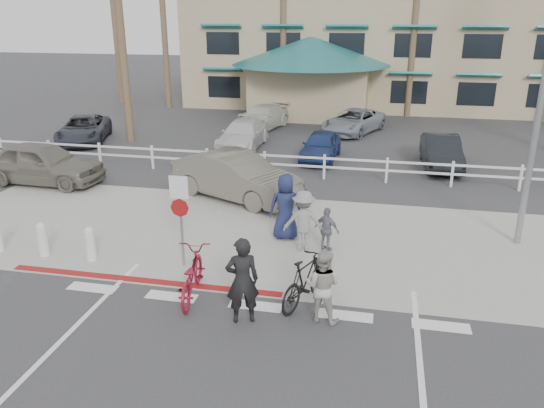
% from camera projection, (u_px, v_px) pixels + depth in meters
% --- Properties ---
extents(ground, '(140.00, 140.00, 0.00)m').
position_uv_depth(ground, '(249.00, 321.00, 11.32)').
color(ground, '#333335').
extents(bike_path, '(12.00, 16.00, 0.01)m').
position_uv_depth(bike_path, '(222.00, 380.00, 9.48)').
color(bike_path, '#333335').
rests_on(bike_path, ground).
extents(sidewalk_plaza, '(22.00, 7.00, 0.01)m').
position_uv_depth(sidewalk_plaza, '(287.00, 238.00, 15.46)').
color(sidewalk_plaza, gray).
rests_on(sidewalk_plaza, ground).
extents(cross_street, '(40.00, 5.00, 0.01)m').
position_uv_depth(cross_street, '(307.00, 194.00, 19.14)').
color(cross_street, '#333335').
rests_on(cross_street, ground).
extents(parking_lot, '(50.00, 16.00, 0.01)m').
position_uv_depth(parking_lot, '(333.00, 137.00, 27.88)').
color(parking_lot, '#333335').
rests_on(parking_lot, ground).
extents(curb_red, '(7.00, 0.25, 0.02)m').
position_uv_depth(curb_red, '(142.00, 280.00, 13.00)').
color(curb_red, maroon).
rests_on(curb_red, ground).
extents(rail_fence, '(29.40, 0.16, 1.00)m').
position_uv_depth(rail_fence, '(327.00, 167.00, 20.71)').
color(rail_fence, silver).
rests_on(rail_fence, ground).
extents(building, '(28.00, 16.00, 11.30)m').
position_uv_depth(building, '(382.00, 20.00, 37.53)').
color(building, tan).
rests_on(building, ground).
extents(sign_post, '(0.50, 0.10, 2.90)m').
position_uv_depth(sign_post, '(181.00, 213.00, 13.29)').
color(sign_post, gray).
rests_on(sign_post, ground).
extents(bollard_0, '(0.26, 0.26, 0.95)m').
position_uv_depth(bollard_0, '(90.00, 244.00, 13.92)').
color(bollard_0, silver).
rests_on(bollard_0, ground).
extents(bollard_1, '(0.26, 0.26, 0.95)m').
position_uv_depth(bollard_1, '(43.00, 239.00, 14.19)').
color(bollard_1, silver).
rests_on(bollard_1, ground).
extents(streetlight_0, '(0.60, 2.00, 9.00)m').
position_uv_depth(streetlight_0, '(544.00, 83.00, 13.59)').
color(streetlight_0, gray).
rests_on(streetlight_0, ground).
extents(palm_1, '(4.00, 4.00, 13.00)m').
position_uv_depth(palm_1, '(163.00, 7.00, 34.41)').
color(palm_1, '#26521F').
rests_on(palm_1, ground).
extents(palm_5, '(4.00, 4.00, 13.00)m').
position_uv_depth(palm_5, '(416.00, 7.00, 31.33)').
color(palm_5, '#26521F').
rests_on(palm_5, ground).
extents(palm_10, '(4.00, 4.00, 12.00)m').
position_uv_depth(palm_10, '(120.00, 17.00, 25.00)').
color(palm_10, '#26521F').
rests_on(palm_10, ground).
extents(bike_red, '(1.05, 2.20, 1.11)m').
position_uv_depth(bike_red, '(191.00, 275.00, 12.10)').
color(bike_red, maroon).
rests_on(bike_red, ground).
extents(rider_red, '(0.82, 0.69, 1.93)m').
position_uv_depth(rider_red, '(242.00, 281.00, 10.99)').
color(rider_red, black).
rests_on(rider_red, ground).
extents(bike_black, '(1.25, 1.99, 1.16)m').
position_uv_depth(bike_black, '(305.00, 281.00, 11.79)').
color(bike_black, black).
rests_on(bike_black, ground).
extents(rider_black, '(0.88, 0.74, 1.62)m').
position_uv_depth(rider_black, '(323.00, 286.00, 11.09)').
color(rider_black, '#ADABA2').
rests_on(rider_black, ground).
extents(pedestrian_a, '(1.18, 0.77, 1.72)m').
position_uv_depth(pedestrian_a, '(304.00, 221.00, 14.40)').
color(pedestrian_a, gray).
rests_on(pedestrian_a, ground).
extents(pedestrian_child, '(0.80, 0.58, 1.26)m').
position_uv_depth(pedestrian_child, '(327.00, 230.00, 14.43)').
color(pedestrian_child, slate).
rests_on(pedestrian_child, ground).
extents(pedestrian_b, '(1.06, 0.81, 1.94)m').
position_uv_depth(pedestrian_b, '(286.00, 207.00, 15.13)').
color(pedestrian_b, '#1A2248').
rests_on(pedestrian_b, ground).
extents(car_white_sedan, '(5.16, 3.60, 1.61)m').
position_uv_depth(car_white_sedan, '(236.00, 176.00, 18.50)').
color(car_white_sedan, '#5E5A50').
rests_on(car_white_sedan, ground).
extents(car_red_compact, '(4.77, 2.09, 1.60)m').
position_uv_depth(car_red_compact, '(42.00, 163.00, 20.15)').
color(car_red_compact, slate).
rests_on(car_red_compact, ground).
extents(lot_car_0, '(3.57, 5.11, 1.30)m').
position_uv_depth(lot_car_0, '(84.00, 129.00, 26.72)').
color(lot_car_0, '#2C2E3A').
rests_on(lot_car_0, ground).
extents(lot_car_1, '(1.86, 4.50, 1.30)m').
position_uv_depth(lot_car_1, '(243.00, 135.00, 25.51)').
color(lot_car_1, silver).
rests_on(lot_car_1, ground).
extents(lot_car_2, '(1.69, 3.75, 1.25)m').
position_uv_depth(lot_car_2, '(321.00, 146.00, 23.50)').
color(lot_car_2, navy).
rests_on(lot_car_2, ground).
extents(lot_car_3, '(1.59, 4.11, 1.33)m').
position_uv_depth(lot_car_3, '(441.00, 152.00, 22.28)').
color(lot_car_3, black).
rests_on(lot_car_3, ground).
extents(lot_car_4, '(2.81, 4.76, 1.29)m').
position_uv_depth(lot_car_4, '(262.00, 118.00, 29.63)').
color(lot_car_4, silver).
rests_on(lot_car_4, ground).
extents(lot_car_5, '(3.69, 5.04, 1.27)m').
position_uv_depth(lot_car_5, '(354.00, 121.00, 28.66)').
color(lot_car_5, gray).
rests_on(lot_car_5, ground).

